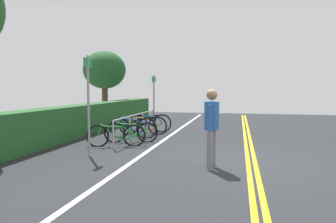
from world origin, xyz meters
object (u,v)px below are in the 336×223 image
(pedestrian, at_px, (212,123))
(sign_post_near, at_px, (88,97))
(bicycle_4, at_px, (150,123))
(bicycle_0, at_px, (116,135))
(bicycle_3, at_px, (143,126))
(sign_post_far, at_px, (154,97))
(bike_rack, at_px, (137,121))
(bicycle_1, at_px, (131,132))
(bicycle_2, at_px, (133,128))
(tree_mid, at_px, (105,70))

(pedestrian, height_order, sign_post_near, sign_post_near)
(bicycle_4, distance_m, sign_post_near, 4.78)
(bicycle_0, height_order, bicycle_3, bicycle_3)
(sign_post_near, xyz_separation_m, sign_post_far, (5.57, -0.20, -0.15))
(sign_post_near, bearing_deg, bike_rack, -4.76)
(bicycle_0, bearing_deg, pedestrian, -123.77)
(pedestrian, relative_size, sign_post_far, 0.75)
(bike_rack, relative_size, bicycle_1, 2.51)
(bicycle_0, bearing_deg, sign_post_far, -0.74)
(bike_rack, bearing_deg, sign_post_near, 175.24)
(bike_rack, relative_size, sign_post_near, 1.66)
(bicycle_4, bearing_deg, sign_post_near, 176.33)
(pedestrian, bearing_deg, bicycle_3, 33.24)
(bike_rack, bearing_deg, bicycle_2, 75.10)
(bicycle_0, height_order, bicycle_2, bicycle_2)
(bicycle_1, distance_m, sign_post_near, 2.56)
(bike_rack, distance_m, bicycle_3, 0.89)
(bicycle_2, bearing_deg, bicycle_1, -165.12)
(bike_rack, xyz_separation_m, pedestrian, (-3.61, -2.89, 0.38))
(bike_rack, xyz_separation_m, bicycle_3, (0.84, 0.03, -0.27))
(bicycle_1, distance_m, bicycle_4, 2.39)
(bicycle_2, relative_size, sign_post_far, 0.75)
(bicycle_2, bearing_deg, bike_rack, -104.90)
(bicycle_1, xyz_separation_m, bicycle_4, (2.39, 0.04, 0.03))
(bike_rack, distance_m, bicycle_4, 1.58)
(pedestrian, bearing_deg, bicycle_1, 45.24)
(bike_rack, xyz_separation_m, sign_post_near, (-3.07, 0.26, 0.90))
(bicycle_0, height_order, sign_post_near, sign_post_near)
(sign_post_near, bearing_deg, bicycle_2, -2.04)
(sign_post_far, bearing_deg, bicycle_3, -178.92)
(bicycle_2, relative_size, bicycle_4, 1.05)
(bicycle_1, relative_size, tree_mid, 0.45)
(bike_rack, xyz_separation_m, bicycle_1, (-0.83, -0.09, -0.29))
(sign_post_near, bearing_deg, tree_mid, 21.54)
(bicycle_0, relative_size, sign_post_far, 0.74)
(bicycle_0, relative_size, bicycle_3, 0.95)
(bicycle_0, bearing_deg, bicycle_2, 1.19)
(bicycle_3, bearing_deg, tree_mid, 36.72)
(bicycle_3, bearing_deg, bicycle_2, 171.65)
(bike_rack, distance_m, sign_post_near, 3.21)
(bike_rack, height_order, bicycle_3, bike_rack)
(bicycle_2, distance_m, sign_post_far, 2.67)
(bike_rack, xyz_separation_m, sign_post_far, (2.50, 0.06, 0.76))
(sign_post_near, bearing_deg, pedestrian, -99.82)
(sign_post_near, xyz_separation_m, tree_mid, (8.95, 3.53, 1.18))
(bike_rack, relative_size, tree_mid, 1.13)
(bicycle_3, bearing_deg, bicycle_0, 178.03)
(bike_rack, distance_m, bicycle_2, 0.30)
(bicycle_3, height_order, bicycle_4, bicycle_4)
(bicycle_2, height_order, sign_post_far, sign_post_far)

